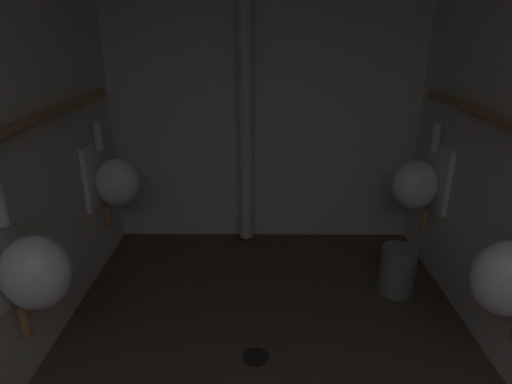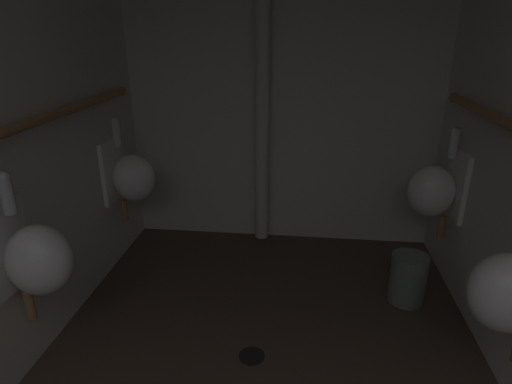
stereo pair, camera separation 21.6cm
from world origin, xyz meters
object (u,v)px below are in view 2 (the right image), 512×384
urinal_right_far (435,190)px  urinal_left_far (131,176)px  waste_bin (408,278)px  standpipe_back_wall (262,91)px  floor_drain (252,355)px  urinal_left_mid (35,258)px

urinal_right_far → urinal_left_far: bearing=179.1°
urinal_right_far → waste_bin: bearing=-120.3°
urinal_left_far → waste_bin: size_ratio=2.37×
urinal_left_far → standpipe_back_wall: 1.12m
urinal_left_far → floor_drain: 1.49m
floor_drain → waste_bin: bearing=33.8°
urinal_left_mid → standpipe_back_wall: 1.88m
urinal_left_far → waste_bin: bearing=-9.7°
urinal_right_far → floor_drain: bearing=-140.2°
floor_drain → standpipe_back_wall: bearing=93.6°
standpipe_back_wall → floor_drain: bearing=-86.4°
urinal_left_far → urinal_right_far: bearing=-0.9°
urinal_left_far → urinal_left_mid: bearing=-90.0°
urinal_left_mid → waste_bin: urinal_left_mid is taller
standpipe_back_wall → waste_bin: (1.00, -0.74, -1.04)m
urinal_left_far → urinal_right_far: same height
urinal_left_mid → urinal_right_far: size_ratio=1.00×
urinal_right_far → waste_bin: (-0.17, -0.29, -0.50)m
urinal_left_mid → floor_drain: bearing=12.3°
standpipe_back_wall → urinal_left_far: bearing=-154.5°
urinal_right_far → urinal_left_mid: bearing=-151.5°
urinal_right_far → standpipe_back_wall: standpipe_back_wall is taller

